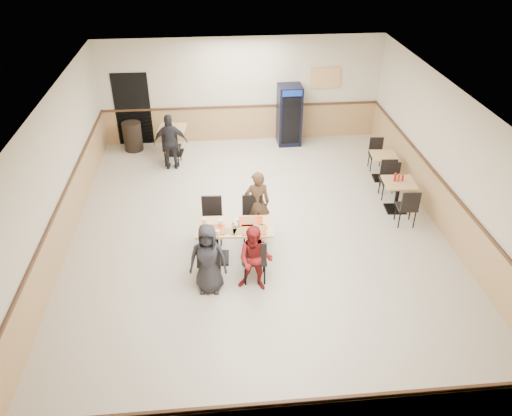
{
  "coord_description": "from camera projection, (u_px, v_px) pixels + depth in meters",
  "views": [
    {
      "loc": [
        -0.88,
        -8.75,
        6.22
      ],
      "look_at": [
        -0.1,
        -0.5,
        1.0
      ],
      "focal_mm": 35.0,
      "sensor_mm": 36.0,
      "label": 1
    }
  ],
  "objects": [
    {
      "name": "lone_diner",
      "position": [
        171.0,
        142.0,
        12.98
      ],
      "size": [
        0.89,
        0.38,
        1.5
      ],
      "primitive_type": "imported",
      "rotation": [
        0.0,
        0.0,
        3.13
      ],
      "color": "black",
      "rests_on": "ground"
    },
    {
      "name": "diner_man_opposite",
      "position": [
        257.0,
        203.0,
        10.43
      ],
      "size": [
        0.56,
        0.38,
        1.49
      ],
      "primitive_type": "imported",
      "rotation": [
        0.0,
        0.0,
        3.19
      ],
      "color": "#4F3722",
      "rests_on": "ground"
    },
    {
      "name": "side_table_near_chair_south",
      "position": [
        407.0,
        206.0,
        10.87
      ],
      "size": [
        0.46,
        0.46,
        0.93
      ],
      "primitive_type": null,
      "rotation": [
        0.0,
        0.0,
        3.07
      ],
      "color": "black",
      "rests_on": "ground"
    },
    {
      "name": "side_table_far",
      "position": [
        383.0,
        163.0,
        12.63
      ],
      "size": [
        0.68,
        0.68,
        0.68
      ],
      "rotation": [
        0.0,
        0.0,
        -0.09
      ],
      "color": "black",
      "rests_on": "ground"
    },
    {
      "name": "room_shell",
      "position": [
        318.0,
        155.0,
        12.73
      ],
      "size": [
        10.0,
        10.0,
        10.0
      ],
      "color": "silver",
      "rests_on": "ground"
    },
    {
      "name": "side_table_near",
      "position": [
        398.0,
        191.0,
        11.35
      ],
      "size": [
        0.73,
        0.73,
        0.73
      ],
      "rotation": [
        0.0,
        0.0,
        -0.07
      ],
      "color": "black",
      "rests_on": "ground"
    },
    {
      "name": "back_table",
      "position": [
        173.0,
        136.0,
        13.85
      ],
      "size": [
        0.81,
        0.81,
        0.78
      ],
      "rotation": [
        0.0,
        0.0,
        -0.12
      ],
      "color": "black",
      "rests_on": "ground"
    },
    {
      "name": "diner_woman_left",
      "position": [
        208.0,
        259.0,
        8.91
      ],
      "size": [
        0.73,
        0.52,
        1.4
      ],
      "primitive_type": "imported",
      "rotation": [
        0.0,
        0.0,
        -0.12
      ],
      "color": "black",
      "rests_on": "ground"
    },
    {
      "name": "side_table_far_chair_south",
      "position": [
        390.0,
        174.0,
        12.19
      ],
      "size": [
        0.43,
        0.43,
        0.86
      ],
      "primitive_type": null,
      "rotation": [
        0.0,
        0.0,
        3.05
      ],
      "color": "black",
      "rests_on": "ground"
    },
    {
      "name": "side_table_far_chair_north",
      "position": [
        377.0,
        154.0,
        13.1
      ],
      "size": [
        0.43,
        0.43,
        0.86
      ],
      "primitive_type": null,
      "rotation": [
        0.0,
        0.0,
        -0.09
      ],
      "color": "black",
      "rests_on": "ground"
    },
    {
      "name": "trash_bin",
      "position": [
        133.0,
        136.0,
        14.12
      ],
      "size": [
        0.52,
        0.52,
        0.82
      ],
      "primitive_type": "cylinder",
      "color": "black",
      "rests_on": "ground"
    },
    {
      "name": "pepsi_cooler",
      "position": [
        289.0,
        115.0,
        14.26
      ],
      "size": [
        0.67,
        0.68,
        1.73
      ],
      "rotation": [
        0.0,
        0.0,
        0.02
      ],
      "color": "black",
      "rests_on": "ground"
    },
    {
      "name": "diner_woman_right",
      "position": [
        255.0,
        259.0,
        8.95
      ],
      "size": [
        0.76,
        0.66,
        1.33
      ],
      "primitive_type": "imported",
      "rotation": [
        0.0,
        0.0,
        -0.27
      ],
      "color": "maroon",
      "rests_on": "ground"
    },
    {
      "name": "ground",
      "position": [
        258.0,
        235.0,
        10.75
      ],
      "size": [
        10.0,
        10.0,
        0.0
      ],
      "primitive_type": "plane",
      "color": "beige",
      "rests_on": "ground"
    },
    {
      "name": "side_table_near_chair_north",
      "position": [
        389.0,
        180.0,
        11.86
      ],
      "size": [
        0.46,
        0.46,
        0.93
      ],
      "primitive_type": null,
      "rotation": [
        0.0,
        0.0,
        -0.07
      ],
      "color": "black",
      "rests_on": "ground"
    },
    {
      "name": "main_chairs",
      "position": [
        232.0,
        238.0,
        9.78
      ],
      "size": [
        1.4,
        1.8,
        1.0
      ],
      "rotation": [
        0.0,
        0.0,
        -0.06
      ],
      "color": "black",
      "rests_on": "ground"
    },
    {
      "name": "condiment_caddy",
      "position": [
        398.0,
        178.0,
        11.21
      ],
      "size": [
        0.23,
        0.06,
        0.2
      ],
      "color": "red",
      "rests_on": "side_table_near"
    },
    {
      "name": "back_table_chair_lone",
      "position": [
        172.0,
        147.0,
        13.34
      ],
      "size": [
        0.51,
        0.51,
        0.99
      ],
      "primitive_type": null,
      "rotation": [
        0.0,
        0.0,
        3.02
      ],
      "color": "black",
      "rests_on": "ground"
    },
    {
      "name": "tabletop_clutter",
      "position": [
        235.0,
        227.0,
        9.57
      ],
      "size": [
        1.3,
        0.66,
        0.12
      ],
      "rotation": [
        0.0,
        0.0,
        -0.06
      ],
      "color": "red",
      "rests_on": "main_table"
    },
    {
      "name": "main_table",
      "position": [
        235.0,
        237.0,
        9.77
      ],
      "size": [
        1.51,
        0.82,
        0.79
      ],
      "rotation": [
        0.0,
        0.0,
        -0.06
      ],
      "color": "black",
      "rests_on": "ground"
    }
  ]
}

